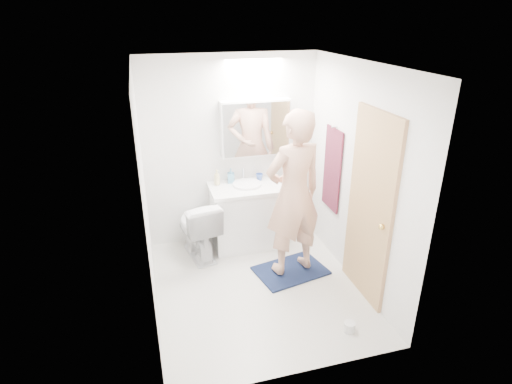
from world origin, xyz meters
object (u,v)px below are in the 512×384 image
object	(u,v)px
person	(294,195)
soap_bottle_b	(231,176)
medicine_cabinet	(255,128)
soap_bottle_a	(217,177)
toothbrush_cup	(259,177)
vanity_cabinet	(248,217)
toilet	(198,228)
toilet_paper_roll	(349,327)

from	to	relation	value
person	soap_bottle_b	xyz separation A→B (m)	(-0.49, 0.95, -0.08)
medicine_cabinet	soap_bottle_a	distance (m)	0.78
medicine_cabinet	toothbrush_cup	bearing A→B (deg)	-52.27
vanity_cabinet	soap_bottle_a	xyz separation A→B (m)	(-0.36, 0.15, 0.53)
person	toothbrush_cup	distance (m)	0.95
toilet	soap_bottle_b	world-z (taller)	soap_bottle_b
medicine_cabinet	toilet_paper_roll	xyz separation A→B (m)	(0.36, -2.08, -1.45)
person	toothbrush_cup	size ratio (longest dim) A/B	19.98
medicine_cabinet	soap_bottle_a	world-z (taller)	medicine_cabinet
medicine_cabinet	person	bearing A→B (deg)	-80.74
soap_bottle_a	soap_bottle_b	world-z (taller)	soap_bottle_a
soap_bottle_a	toilet_paper_roll	xyz separation A→B (m)	(0.88, -2.02, -0.87)
toilet	person	world-z (taller)	person
medicine_cabinet	soap_bottle_b	distance (m)	0.68
soap_bottle_b	toothbrush_cup	bearing A→B (deg)	-3.08
vanity_cabinet	soap_bottle_a	bearing A→B (deg)	157.29
vanity_cabinet	medicine_cabinet	xyz separation A→B (m)	(0.16, 0.21, 1.11)
toilet_paper_roll	vanity_cabinet	bearing A→B (deg)	105.54
vanity_cabinet	toilet	world-z (taller)	vanity_cabinet
toilet	soap_bottle_a	world-z (taller)	soap_bottle_a
toilet	soap_bottle_a	bearing A→B (deg)	-150.46
person	soap_bottle_a	world-z (taller)	person
soap_bottle_a	medicine_cabinet	bearing A→B (deg)	6.59
vanity_cabinet	toothbrush_cup	xyz separation A→B (m)	(0.20, 0.16, 0.47)
person	soap_bottle_a	xyz separation A→B (m)	(-0.68, 0.92, -0.08)
medicine_cabinet	toilet	xyz separation A→B (m)	(-0.83, -0.33, -1.12)
soap_bottle_b	toothbrush_cup	world-z (taller)	soap_bottle_b
toilet_paper_roll	toothbrush_cup	bearing A→B (deg)	98.98
medicine_cabinet	toilet	bearing A→B (deg)	-158.64
soap_bottle_a	toothbrush_cup	xyz separation A→B (m)	(0.56, 0.01, -0.06)
soap_bottle_a	toothbrush_cup	bearing A→B (deg)	1.03
medicine_cabinet	toilet	distance (m)	1.43
person	soap_bottle_b	size ratio (longest dim) A/B	10.11
medicine_cabinet	soap_bottle_b	size ratio (longest dim) A/B	4.70
person	toilet_paper_roll	xyz separation A→B (m)	(0.20, -1.10, -0.95)
soap_bottle_a	toilet_paper_roll	distance (m)	2.37
toilet	toilet_paper_roll	size ratio (longest dim) A/B	7.00
toilet_paper_roll	toilet	bearing A→B (deg)	124.15
medicine_cabinet	toilet_paper_roll	distance (m)	2.56
soap_bottle_a	toothbrush_cup	world-z (taller)	soap_bottle_a
soap_bottle_b	toothbrush_cup	xyz separation A→B (m)	(0.37, -0.02, -0.05)
medicine_cabinet	person	xyz separation A→B (m)	(0.16, -0.98, -0.50)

